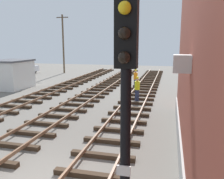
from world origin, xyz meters
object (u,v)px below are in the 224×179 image
Objects in this scene: parked_car_white at (23,67)px; track_worker_foreground at (136,79)px; control_hut at (12,74)px; utility_pole_far at (63,43)px; track_worker_distant at (137,89)px; signal_mast at (125,112)px.

track_worker_foreground reaches higher than parked_car_white.
control_hut is 13.18m from utility_pole_far.
signal_mast is at bearing -83.10° from track_worker_distant.
signal_mast is 0.59× the size of utility_pole_far.
parked_car_white is 0.50× the size of utility_pole_far.
utility_pole_far is (-0.51, 12.82, 3.02)m from control_hut.
utility_pole_far is 16.01m from track_worker_foreground.
parked_car_white is (-6.39, 11.29, -0.49)m from control_hut.
track_worker_foreground is 5.38m from track_worker_distant.
control_hut reaches higher than parked_car_white.
parked_car_white is at bearing 144.28° from track_worker_distant.
track_worker_foreground is (12.15, -9.83, -3.47)m from utility_pole_far.
track_worker_distant is (12.52, -2.31, -0.46)m from control_hut.
control_hut reaches higher than track_worker_foreground.
track_worker_foreground is at bearing 14.42° from control_hut.
control_hut is at bearing -165.58° from track_worker_foreground.
track_worker_distant is at bearing -49.26° from utility_pole_far.
utility_pole_far is (-14.72, 29.08, 1.27)m from signal_mast.
parked_car_white is 23.29m from track_worker_distant.
utility_pole_far is 4.50× the size of track_worker_foreground.
utility_pole_far is 20.27m from track_worker_distant.
signal_mast reaches higher than parked_car_white.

